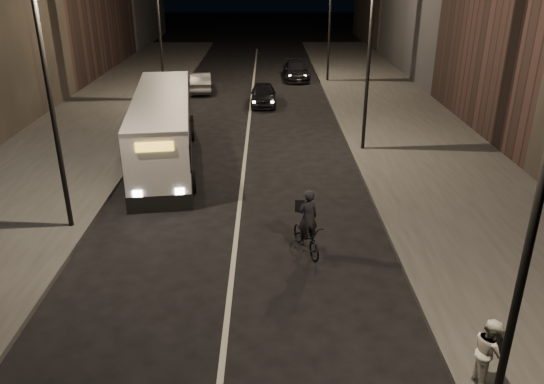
{
  "coord_description": "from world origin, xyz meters",
  "views": [
    {
      "loc": [
        1.04,
        -12.06,
        8.31
      ],
      "look_at": [
        1.19,
        3.65,
        1.5
      ],
      "focal_mm": 35.0,
      "sensor_mm": 36.0,
      "label": 1
    }
  ],
  "objects_px": {
    "streetlight_right_near": "(531,160)",
    "car_mid": "(201,82)",
    "car_far": "(296,70)",
    "cyclist_on_bicycle": "(307,231)",
    "car_near": "(263,94)",
    "streetlight_left_near": "(54,70)",
    "pedestrian_woman": "(489,351)",
    "city_bus": "(163,126)",
    "streetlight_right_far": "(327,8)",
    "streetlight_right_mid": "(364,36)",
    "streetlight_left_far": "(163,15)"
  },
  "relations": [
    {
      "from": "pedestrian_woman",
      "to": "car_mid",
      "type": "bearing_deg",
      "value": 20.91
    },
    {
      "from": "streetlight_right_mid",
      "to": "streetlight_left_near",
      "type": "xyz_separation_m",
      "value": [
        -10.66,
        -8.0,
        0.0
      ]
    },
    {
      "from": "cyclist_on_bicycle",
      "to": "car_mid",
      "type": "bearing_deg",
      "value": 84.64
    },
    {
      "from": "streetlight_right_near",
      "to": "car_mid",
      "type": "distance_m",
      "value": 30.64
    },
    {
      "from": "streetlight_left_far",
      "to": "car_mid",
      "type": "height_order",
      "value": "streetlight_left_far"
    },
    {
      "from": "cyclist_on_bicycle",
      "to": "car_near",
      "type": "xyz_separation_m",
      "value": [
        -1.45,
        18.79,
        -0.05
      ]
    },
    {
      "from": "car_near",
      "to": "car_mid",
      "type": "bearing_deg",
      "value": 139.31
    },
    {
      "from": "city_bus",
      "to": "cyclist_on_bicycle",
      "type": "relative_size",
      "value": 5.24
    },
    {
      "from": "streetlight_right_near",
      "to": "streetlight_left_near",
      "type": "xyz_separation_m",
      "value": [
        -10.66,
        8.0,
        0.0
      ]
    },
    {
      "from": "cyclist_on_bicycle",
      "to": "pedestrian_woman",
      "type": "xyz_separation_m",
      "value": [
        3.35,
        -5.77,
        0.22
      ]
    },
    {
      "from": "streetlight_right_mid",
      "to": "cyclist_on_bicycle",
      "type": "xyz_separation_m",
      "value": [
        -3.09,
        -9.61,
        -4.64
      ]
    },
    {
      "from": "streetlight_left_near",
      "to": "pedestrian_woman",
      "type": "height_order",
      "value": "streetlight_left_near"
    },
    {
      "from": "pedestrian_woman",
      "to": "car_near",
      "type": "relative_size",
      "value": 0.4
    },
    {
      "from": "streetlight_right_near",
      "to": "streetlight_right_far",
      "type": "xyz_separation_m",
      "value": [
        0.0,
        32.0,
        0.0
      ]
    },
    {
      "from": "streetlight_right_near",
      "to": "streetlight_right_far",
      "type": "bearing_deg",
      "value": 90.0
    },
    {
      "from": "streetlight_left_near",
      "to": "pedestrian_woman",
      "type": "bearing_deg",
      "value": -34.03
    },
    {
      "from": "streetlight_right_mid",
      "to": "cyclist_on_bicycle",
      "type": "distance_m",
      "value": 11.11
    },
    {
      "from": "streetlight_right_near",
      "to": "streetlight_left_far",
      "type": "xyz_separation_m",
      "value": [
        -10.66,
        26.0,
        0.0
      ]
    },
    {
      "from": "car_far",
      "to": "streetlight_left_far",
      "type": "bearing_deg",
      "value": -141.92
    },
    {
      "from": "streetlight_left_far",
      "to": "car_near",
      "type": "relative_size",
      "value": 2.08
    },
    {
      "from": "streetlight_left_near",
      "to": "pedestrian_woman",
      "type": "distance_m",
      "value": 13.91
    },
    {
      "from": "streetlight_right_near",
      "to": "car_far",
      "type": "xyz_separation_m",
      "value": [
        -2.04,
        33.17,
        -4.69
      ]
    },
    {
      "from": "streetlight_right_mid",
      "to": "streetlight_left_far",
      "type": "xyz_separation_m",
      "value": [
        -10.66,
        10.0,
        0.0
      ]
    },
    {
      "from": "streetlight_left_near",
      "to": "car_far",
      "type": "bearing_deg",
      "value": 71.09
    },
    {
      "from": "pedestrian_woman",
      "to": "city_bus",
      "type": "bearing_deg",
      "value": 35.88
    },
    {
      "from": "streetlight_right_far",
      "to": "city_bus",
      "type": "distance_m",
      "value": 19.73
    },
    {
      "from": "streetlight_right_near",
      "to": "city_bus",
      "type": "relative_size",
      "value": 0.72
    },
    {
      "from": "streetlight_right_near",
      "to": "car_mid",
      "type": "height_order",
      "value": "streetlight_right_near"
    },
    {
      "from": "cyclist_on_bicycle",
      "to": "car_near",
      "type": "bearing_deg",
      "value": 74.5
    },
    {
      "from": "streetlight_right_mid",
      "to": "streetlight_right_far",
      "type": "relative_size",
      "value": 1.0
    },
    {
      "from": "streetlight_left_near",
      "to": "city_bus",
      "type": "xyz_separation_m",
      "value": [
        1.73,
        6.8,
        -3.73
      ]
    },
    {
      "from": "pedestrian_woman",
      "to": "car_mid",
      "type": "height_order",
      "value": "pedestrian_woman"
    },
    {
      "from": "streetlight_left_far",
      "to": "car_mid",
      "type": "relative_size",
      "value": 2.0
    },
    {
      "from": "streetlight_right_far",
      "to": "streetlight_left_far",
      "type": "height_order",
      "value": "same"
    },
    {
      "from": "cyclist_on_bicycle",
      "to": "pedestrian_woman",
      "type": "distance_m",
      "value": 6.68
    },
    {
      "from": "city_bus",
      "to": "pedestrian_woman",
      "type": "height_order",
      "value": "city_bus"
    },
    {
      "from": "streetlight_left_near",
      "to": "cyclist_on_bicycle",
      "type": "distance_m",
      "value": 9.03
    },
    {
      "from": "cyclist_on_bicycle",
      "to": "car_far",
      "type": "relative_size",
      "value": 0.46
    },
    {
      "from": "city_bus",
      "to": "car_far",
      "type": "bearing_deg",
      "value": 61.6
    },
    {
      "from": "streetlight_left_near",
      "to": "streetlight_right_mid",
      "type": "bearing_deg",
      "value": 36.88
    },
    {
      "from": "car_far",
      "to": "car_near",
      "type": "bearing_deg",
      "value": -108.99
    },
    {
      "from": "streetlight_right_near",
      "to": "streetlight_right_far",
      "type": "relative_size",
      "value": 1.0
    },
    {
      "from": "cyclist_on_bicycle",
      "to": "streetlight_left_near",
      "type": "bearing_deg",
      "value": 148.12
    },
    {
      "from": "city_bus",
      "to": "streetlight_left_far",
      "type": "bearing_deg",
      "value": 90.97
    },
    {
      "from": "streetlight_right_mid",
      "to": "city_bus",
      "type": "height_order",
      "value": "streetlight_right_mid"
    },
    {
      "from": "city_bus",
      "to": "streetlight_right_near",
      "type": "bearing_deg",
      "value": -66.73
    },
    {
      "from": "streetlight_left_near",
      "to": "cyclist_on_bicycle",
      "type": "height_order",
      "value": "streetlight_left_near"
    },
    {
      "from": "streetlight_right_mid",
      "to": "pedestrian_woman",
      "type": "xyz_separation_m",
      "value": [
        0.27,
        -15.38,
        -4.42
      ]
    },
    {
      "from": "car_near",
      "to": "car_far",
      "type": "distance_m",
      "value": 8.37
    },
    {
      "from": "streetlight_right_near",
      "to": "streetlight_right_mid",
      "type": "relative_size",
      "value": 1.0
    }
  ]
}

